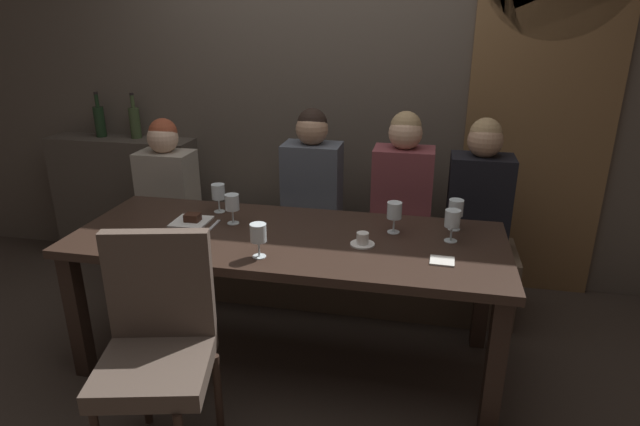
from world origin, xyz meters
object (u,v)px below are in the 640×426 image
at_px(wine_glass_far_right, 452,220).
at_px(fork_on_table, 213,226).
at_px(dining_table, 288,251).
at_px(wine_glass_center_front, 232,204).
at_px(wine_glass_near_right, 456,209).
at_px(wine_glass_far_left, 218,193).
at_px(dessert_plate, 192,220).
at_px(diner_bearded, 312,177).
at_px(diner_far_end, 403,183).
at_px(wine_glass_near_left, 258,235).
at_px(espresso_cup, 363,240).
at_px(chair_near_side, 157,336).
at_px(wine_glass_end_right, 394,211).
at_px(wine_bottle_pale_label, 135,122).
at_px(diner_redhead, 167,176).
at_px(diner_near_end, 480,190).
at_px(banquette_bench, 316,266).
at_px(wine_bottle_dark_red, 100,120).

distance_m(wine_glass_far_right, fork_on_table, 1.24).
distance_m(dining_table, wine_glass_center_front, 0.40).
height_order(wine_glass_near_right, wine_glass_far_left, same).
bearing_deg(dessert_plate, diner_bearded, 51.51).
xyz_separation_m(diner_far_end, wine_glass_near_left, (-0.60, -0.98, 0.01)).
bearing_deg(diner_far_end, espresso_cup, -100.84).
xyz_separation_m(chair_near_side, diner_far_end, (0.89, 1.43, 0.28)).
xyz_separation_m(chair_near_side, wine_glass_near_right, (1.20, 0.98, 0.30)).
bearing_deg(diner_bearded, wine_glass_center_front, -115.58).
height_order(diner_bearded, wine_glass_end_right, diner_bearded).
relative_size(chair_near_side, diner_far_end, 1.19).
distance_m(wine_bottle_pale_label, wine_glass_center_front, 1.48).
xyz_separation_m(chair_near_side, wine_glass_end_right, (0.89, 0.88, 0.30)).
height_order(diner_redhead, diner_near_end, diner_near_end).
distance_m(diner_redhead, diner_far_end, 1.56).
bearing_deg(wine_bottle_pale_label, wine_glass_end_right, -25.05).
xyz_separation_m(diner_near_end, wine_glass_far_left, (-1.46, -0.43, 0.02)).
bearing_deg(dessert_plate, wine_glass_far_left, 66.26).
relative_size(chair_near_side, wine_glass_far_right, 5.98).
relative_size(diner_bearded, wine_glass_near_right, 5.00).
relative_size(banquette_bench, diner_redhead, 3.45).
bearing_deg(wine_bottle_pale_label, diner_bearded, -13.82).
distance_m(wine_bottle_pale_label, wine_glass_end_right, 2.17).
height_order(banquette_bench, wine_glass_end_right, wine_glass_end_right).
relative_size(dining_table, diner_bearded, 2.68).
bearing_deg(chair_near_side, wine_glass_far_left, 96.49).
bearing_deg(wine_glass_center_front, espresso_cup, -11.07).
bearing_deg(dining_table, wine_bottle_pale_label, 143.20).
bearing_deg(wine_glass_far_right, dining_table, -173.09).
bearing_deg(dessert_plate, wine_glass_center_front, 8.75).
bearing_deg(chair_near_side, espresso_cup, 42.33).
relative_size(dining_table, banquette_bench, 0.88).
bearing_deg(wine_bottle_dark_red, wine_glass_near_left, -38.97).
bearing_deg(wine_bottle_pale_label, wine_glass_near_left, -44.43).
height_order(dining_table, wine_glass_far_left, wine_glass_far_left).
bearing_deg(wine_glass_near_right, banquette_bench, 152.26).
bearing_deg(diner_redhead, dessert_plate, -53.68).
bearing_deg(diner_near_end, wine_glass_near_right, -109.35).
height_order(wine_bottle_dark_red, wine_glass_far_right, wine_bottle_dark_red).
distance_m(diner_far_end, wine_bottle_dark_red, 2.28).
xyz_separation_m(wine_glass_far_left, espresso_cup, (0.86, -0.30, -0.09)).
bearing_deg(diner_far_end, banquette_bench, -178.82).
relative_size(diner_near_end, wine_glass_end_right, 4.91).
bearing_deg(dessert_plate, diner_far_end, 30.55).
bearing_deg(diner_near_end, diner_far_end, 177.54).
height_order(chair_near_side, wine_glass_far_right, chair_near_side).
bearing_deg(wine_glass_far_right, fork_on_table, -177.21).
height_order(wine_glass_far_right, wine_glass_near_right, same).
bearing_deg(banquette_bench, fork_on_table, -122.28).
relative_size(diner_near_end, dessert_plate, 4.24).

